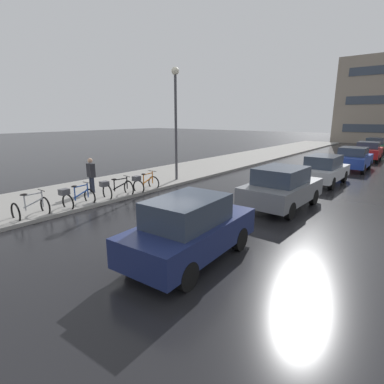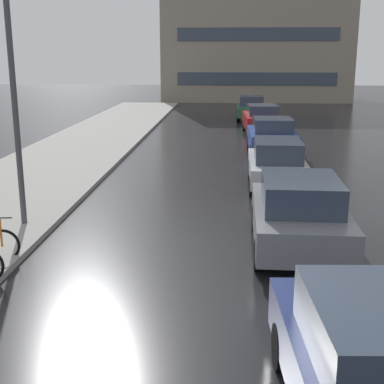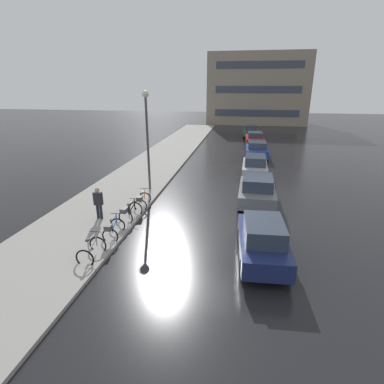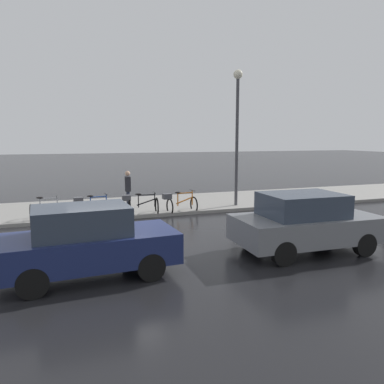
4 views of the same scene
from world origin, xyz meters
name	(u,v)px [view 2 (image 2 of 4)]	position (x,y,z in m)	size (l,w,h in m)	color
ground_plane	(175,378)	(0.00, 0.00, 0.00)	(140.00, 140.00, 0.00)	black
sidewalk_kerb	(20,187)	(-6.00, 10.00, 0.07)	(4.80, 60.00, 0.14)	gray
car_navy	(369,366)	(2.27, -0.88, 0.83)	(1.92, 4.02, 1.67)	navy
car_grey	(299,214)	(2.24, 5.00, 0.84)	(2.05, 4.07, 1.66)	slate
car_silver	(277,163)	(2.27, 10.76, 0.80)	(1.85, 3.95, 1.57)	#B2B5BA
car_blue	(272,136)	(2.57, 16.63, 0.80)	(2.02, 3.90, 1.59)	navy
car_red	(262,119)	(2.53, 22.81, 0.80)	(2.04, 4.09, 1.58)	#AD1919
car_green	(251,108)	(2.20, 29.14, 0.78)	(1.90, 4.03, 1.57)	#1E6038
streetlamp	(11,63)	(-4.36, 6.09, 4.00)	(0.41, 0.41, 6.12)	#424247
building_facade_main	(255,36)	(3.16, 46.29, 5.86)	(16.89, 9.49, 11.72)	gray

